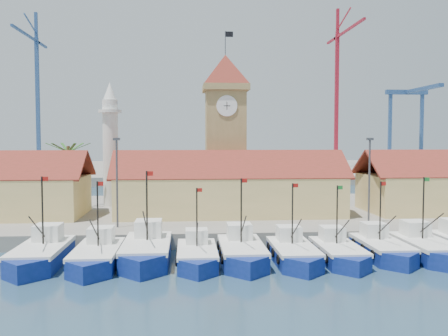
{
  "coord_description": "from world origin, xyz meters",
  "views": [
    {
      "loc": [
        -4.99,
        -38.54,
        10.49
      ],
      "look_at": [
        -0.76,
        18.0,
        7.09
      ],
      "focal_mm": 40.0,
      "sensor_mm": 36.0,
      "label": 1
    }
  ],
  "objects": [
    {
      "name": "ground",
      "position": [
        0.0,
        0.0,
        0.0
      ],
      "size": [
        400.0,
        400.0,
        0.0
      ],
      "primitive_type": "plane",
      "color": "#1D394D",
      "rests_on": "ground"
    },
    {
      "name": "quay",
      "position": [
        0.0,
        24.0,
        0.75
      ],
      "size": [
        140.0,
        32.0,
        1.5
      ],
      "primitive_type": "cube",
      "color": "gray",
      "rests_on": "ground"
    },
    {
      "name": "terminal",
      "position": [
        0.0,
        110.0,
        1.0
      ],
      "size": [
        240.0,
        80.0,
        2.0
      ],
      "primitive_type": "cube",
      "color": "gray",
      "rests_on": "ground"
    },
    {
      "name": "boat_0",
      "position": [
        -17.02,
        2.79,
        0.8
      ],
      "size": [
        3.73,
        10.22,
        7.73
      ],
      "color": "navy",
      "rests_on": "ground"
    },
    {
      "name": "boat_1",
      "position": [
        -12.36,
        2.1,
        0.76
      ],
      "size": [
        3.54,
        9.7,
        7.34
      ],
      "color": "navy",
      "rests_on": "ground"
    },
    {
      "name": "boat_2",
      "position": [
        -8.42,
        3.3,
        0.84
      ],
      "size": [
        3.92,
        10.74,
        8.13
      ],
      "color": "navy",
      "rests_on": "ground"
    },
    {
      "name": "boat_3",
      "position": [
        -4.18,
        2.05,
        0.69
      ],
      "size": [
        3.24,
        8.87,
        6.71
      ],
      "color": "navy",
      "rests_on": "ground"
    },
    {
      "name": "boat_4",
      "position": [
        -0.38,
        2.53,
        0.77
      ],
      "size": [
        3.62,
        9.9,
        7.49
      ],
      "color": "navy",
      "rests_on": "ground"
    },
    {
      "name": "boat_5",
      "position": [
        3.95,
        2.08,
        0.73
      ],
      "size": [
        3.41,
        9.33,
        7.06
      ],
      "color": "navy",
      "rests_on": "ground"
    },
    {
      "name": "boat_6",
      "position": [
        7.83,
        2.14,
        0.71
      ],
      "size": [
        3.3,
        9.03,
        6.83
      ],
      "color": "navy",
      "rests_on": "ground"
    },
    {
      "name": "boat_7",
      "position": [
        12.06,
        3.18,
        0.73
      ],
      "size": [
        3.4,
        9.32,
        7.05
      ],
      "color": "navy",
      "rests_on": "ground"
    },
    {
      "name": "boat_8",
      "position": [
        15.86,
        2.88,
        0.77
      ],
      "size": [
        3.6,
        9.86,
        7.46
      ],
      "color": "navy",
      "rests_on": "ground"
    },
    {
      "name": "hall_center",
      "position": [
        0.0,
        20.0,
        3.99
      ],
      "size": [
        27.04,
        10.13,
        7.61
      ],
      "color": "#E3C37C",
      "rests_on": "quay"
    },
    {
      "name": "clock_tower",
      "position": [
        0.0,
        26.0,
        11.96
      ],
      "size": [
        5.8,
        5.8,
        22.7
      ],
      "color": "#A68A55",
      "rests_on": "quay"
    },
    {
      "name": "minaret",
      "position": [
        -15.0,
        28.0,
        9.73
      ],
      "size": [
        3.0,
        3.0,
        16.3
      ],
      "color": "silver",
      "rests_on": "quay"
    },
    {
      "name": "palm_tree",
      "position": [
        -20.0,
        26.0,
        6.25
      ],
      "size": [
        5.6,
        5.03,
        8.39
      ],
      "color": "brown",
      "rests_on": "quay"
    },
    {
      "name": "lamp_posts",
      "position": [
        0.5,
        12.0,
        6.48
      ],
      "size": [
        80.7,
        0.25,
        9.03
      ],
      "color": "#3F3F44",
      "rests_on": "quay"
    },
    {
      "name": "crane_blue_near",
      "position": [
        -47.36,
        106.98,
        26.18
      ],
      "size": [
        1.0,
        30.18,
        43.96
      ],
      "color": "navy",
      "rests_on": "terminal"
    },
    {
      "name": "crane_red_right",
      "position": [
        38.71,
        103.74,
        27.39
      ],
      "size": [
        1.0,
        32.3,
        45.84
      ],
      "color": "maroon",
      "rests_on": "terminal"
    },
    {
      "name": "gantry",
      "position": [
        62.0,
        106.65,
        20.04
      ],
      "size": [
        13.0,
        22.0,
        23.2
      ],
      "color": "navy",
      "rests_on": "terminal"
    }
  ]
}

